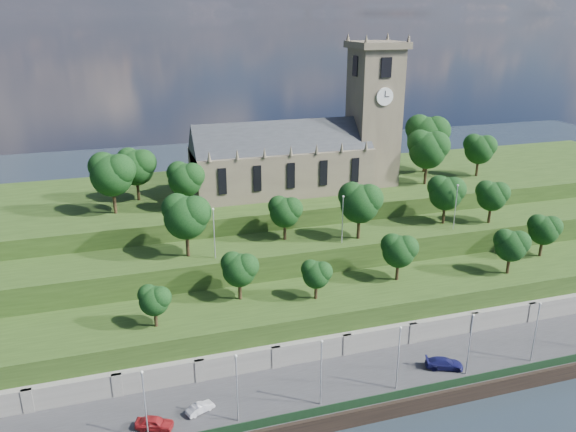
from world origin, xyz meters
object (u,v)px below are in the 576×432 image
object	(u,v)px
church	(306,149)
car_middle	(200,408)
car_right	(444,363)
car_left	(154,423)

from	to	relation	value
church	car_middle	xyz separation A→B (m)	(-26.69, -40.72, -19.96)
car_middle	church	bearing A→B (deg)	-56.30
car_middle	car_right	world-z (taller)	car_right
car_middle	car_right	size ratio (longest dim) A/B	0.70
church	car_middle	world-z (taller)	church
car_left	car_right	size ratio (longest dim) A/B	0.87
car_middle	car_right	xyz separation A→B (m)	(31.92, -0.75, 0.14)
car_middle	car_left	bearing A→B (deg)	80.09
car_left	car_right	xyz separation A→B (m)	(37.22, 0.49, -0.02)
car_left	car_middle	bearing A→B (deg)	-55.71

